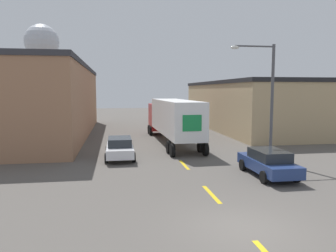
{
  "coord_description": "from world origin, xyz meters",
  "views": [
    {
      "loc": [
        -4.28,
        -10.28,
        4.72
      ],
      "look_at": [
        -0.5,
        13.3,
        2.15
      ],
      "focal_mm": 35.0,
      "sensor_mm": 36.0,
      "label": 1
    }
  ],
  "objects": [
    {
      "name": "parked_car_right_far",
      "position": [
        4.04,
        25.89,
        0.78
      ],
      "size": [
        2.01,
        4.61,
        1.49
      ],
      "color": "#B2B2B7",
      "rests_on": "ground_plane"
    },
    {
      "name": "warehouse_right",
      "position": [
        12.15,
        28.12,
        2.95
      ],
      "size": [
        10.24,
        24.7,
        5.88
      ],
      "color": "tan",
      "rests_on": "ground_plane"
    },
    {
      "name": "parked_car_right_near",
      "position": [
        4.04,
        6.43,
        0.78
      ],
      "size": [
        2.01,
        4.61,
        1.49
      ],
      "color": "navy",
      "rests_on": "ground_plane"
    },
    {
      "name": "ground_plane",
      "position": [
        0.0,
        0.0,
        0.0
      ],
      "size": [
        160.0,
        160.0,
        0.0
      ],
      "primitive_type": "plane",
      "color": "#56514C"
    },
    {
      "name": "parked_car_left_far",
      "position": [
        -4.04,
        12.53,
        0.78
      ],
      "size": [
        2.01,
        4.61,
        1.49
      ],
      "color": "silver",
      "rests_on": "ground_plane"
    },
    {
      "name": "street_lamp",
      "position": [
        5.54,
        9.98,
        4.55
      ],
      "size": [
        3.03,
        0.32,
        7.72
      ],
      "color": "#4C4C51",
      "rests_on": "ground_plane"
    },
    {
      "name": "road_centerline",
      "position": [
        0.0,
        3.8,
        0.0
      ],
      "size": [
        0.2,
        14.72,
        0.01
      ],
      "color": "gold",
      "rests_on": "ground_plane"
    },
    {
      "name": "water_tower",
      "position": [
        -17.22,
        52.73,
        13.41
      ],
      "size": [
        6.09,
        6.09,
        16.61
      ],
      "color": "#47474C",
      "rests_on": "ground_plane"
    },
    {
      "name": "warehouse_left",
      "position": [
        -11.66,
        26.03,
        3.68
      ],
      "size": [
        9.25,
        28.61,
        7.35
      ],
      "color": "#9E7051",
      "rests_on": "ground_plane"
    },
    {
      "name": "semi_truck",
      "position": [
        0.75,
        18.92,
        2.34
      ],
      "size": [
        3.1,
        14.92,
        3.92
      ],
      "rotation": [
        0.0,
        0.0,
        0.03
      ],
      "color": "#B21919",
      "rests_on": "ground_plane"
    }
  ]
}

